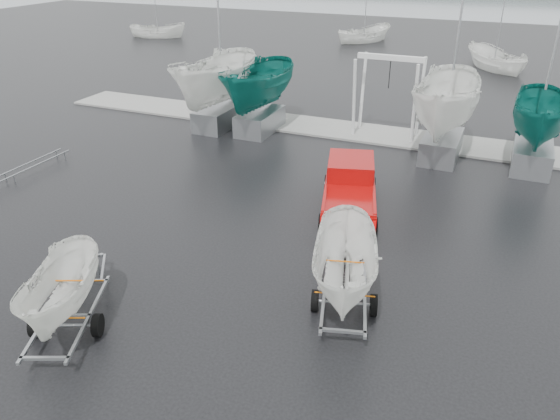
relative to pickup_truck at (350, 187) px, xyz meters
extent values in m
plane|color=black|center=(-4.83, -4.11, -0.94)|extent=(120.00, 120.00, 0.00)
cube|color=gray|center=(-4.83, 8.89, -0.89)|extent=(30.00, 3.00, 0.12)
cube|color=#9A0908|center=(0.08, -0.28, -0.21)|extent=(3.16, 5.57, 0.86)
cube|color=#9A0908|center=(-0.18, 0.64, 0.47)|extent=(2.18, 2.47, 0.77)
cube|color=black|center=(-0.18, 0.64, 0.52)|extent=(2.15, 2.25, 0.50)
cube|color=silver|center=(0.79, -2.87, -0.48)|extent=(1.81, 0.65, 0.32)
cylinder|color=black|center=(-1.22, 1.15, -0.57)|extent=(0.46, 0.77, 0.73)
cylinder|color=black|center=(0.45, 1.62, -0.57)|extent=(0.46, 0.77, 0.73)
cylinder|color=black|center=(-0.29, -2.18, -0.57)|extent=(0.46, 0.77, 0.73)
cylinder|color=black|center=(1.37, -1.72, -0.57)|extent=(0.46, 0.77, 0.73)
cube|color=gray|center=(1.12, -6.10, -0.49)|extent=(1.04, 3.49, 0.08)
cube|color=gray|center=(2.18, -5.80, -0.49)|extent=(1.04, 3.49, 0.08)
cylinder|color=gray|center=(1.70, -6.14, -0.64)|extent=(1.56, 0.50, 0.08)
cylinder|color=black|center=(0.93, -6.36, -0.64)|extent=(0.33, 0.63, 0.60)
cylinder|color=black|center=(2.47, -5.93, -0.64)|extent=(0.33, 0.63, 0.60)
imported|color=white|center=(1.65, -5.95, 1.89)|extent=(2.18, 2.21, 4.68)
cube|color=#DB6406|center=(1.43, -5.18, 0.06)|extent=(1.51, 0.45, 0.03)
cube|color=#DB6406|center=(1.86, -6.72, 0.06)|extent=(1.51, 0.45, 0.03)
cube|color=gray|center=(-5.17, -9.91, -0.49)|extent=(1.50, 3.34, 0.08)
cube|color=gray|center=(-4.16, -9.47, -0.49)|extent=(1.50, 3.34, 0.08)
cylinder|color=gray|center=(-4.59, -9.87, -0.64)|extent=(1.50, 0.71, 0.08)
cylinder|color=black|center=(-5.32, -10.19, -0.64)|extent=(0.40, 0.62, 0.60)
cylinder|color=black|center=(-3.85, -9.56, -0.64)|extent=(0.40, 0.62, 0.60)
imported|color=white|center=(-4.67, -9.69, 1.49)|extent=(1.93, 1.95, 3.87)
cube|color=#DB6406|center=(-4.98, -8.96, 0.06)|extent=(1.44, 0.65, 0.03)
cube|color=#DB6406|center=(-4.35, -10.42, 0.06)|extent=(1.44, 0.65, 0.03)
cylinder|color=silver|center=(-2.24, 8.09, 1.06)|extent=(0.16, 0.58, 3.99)
cylinder|color=silver|center=(-2.24, 9.69, 1.06)|extent=(0.16, 0.58, 3.99)
cylinder|color=silver|center=(0.76, 8.09, 1.06)|extent=(0.16, 0.58, 3.99)
cylinder|color=silver|center=(0.76, 9.69, 1.06)|extent=(0.16, 0.58, 3.99)
cube|color=silver|center=(-0.74, 8.89, 3.06)|extent=(3.30, 0.25, 0.25)
cube|color=gray|center=(-9.35, 6.89, -0.39)|extent=(1.60, 3.20, 1.10)
imported|color=white|center=(-9.35, 6.89, 3.84)|extent=(2.77, 2.84, 7.36)
cube|color=gray|center=(-6.99, 7.09, -0.39)|extent=(1.60, 3.20, 1.10)
imported|color=#0D6158|center=(-6.99, 7.09, 3.47)|extent=(2.49, 2.56, 6.62)
cube|color=gray|center=(2.37, 6.89, -0.39)|extent=(1.60, 3.20, 1.10)
imported|color=white|center=(2.37, 6.89, 3.86)|extent=(2.78, 2.86, 7.39)
cube|color=gray|center=(6.24, 7.19, -0.39)|extent=(1.60, 3.20, 1.10)
imported|color=#0D6158|center=(6.24, 7.19, 3.14)|extent=(2.24, 2.30, 5.95)
cylinder|color=gray|center=(-13.58, -3.11, -0.59)|extent=(0.06, 6.50, 0.06)
cylinder|color=gray|center=(-14.08, -3.11, -0.59)|extent=(0.06, 6.50, 0.06)
imported|color=white|center=(-29.50, 30.59, -0.94)|extent=(2.82, 2.78, 5.86)
imported|color=white|center=(-9.30, 36.24, -0.94)|extent=(3.33, 3.34, 6.28)
imported|color=white|center=(3.32, 28.10, -0.94)|extent=(3.52, 3.53, 6.59)
cylinder|color=#B2B2B7|center=(3.32, 28.10, 3.06)|extent=(0.08, 0.08, 8.00)
camera|label=1|loc=(4.86, -18.02, 8.30)|focal=35.00mm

